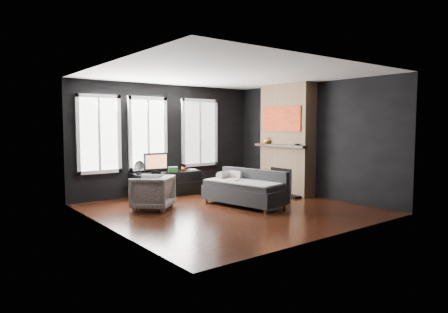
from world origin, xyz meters
TOP-DOWN VIEW (x-y plane):
  - floor at (0.00, 0.00)m, footprint 5.00×5.00m
  - ceiling at (0.00, 0.00)m, footprint 5.00×5.00m
  - wall_back at (0.00, 2.50)m, footprint 5.00×0.02m
  - wall_left at (-2.50, 0.00)m, footprint 0.02×5.00m
  - wall_right at (2.50, 0.00)m, footprint 0.02×5.00m
  - windows at (-0.45, 2.46)m, footprint 4.00×0.16m
  - fireplace at (2.30, 0.60)m, footprint 0.70×1.62m
  - sofa at (0.47, 0.08)m, footprint 1.19×1.90m
  - stripe_pillow at (0.59, 0.51)m, footprint 0.13×0.30m
  - armchair at (-1.23, 0.93)m, footprint 1.01×1.01m
  - media_console at (-0.25, 2.12)m, footprint 1.70×0.57m
  - monitor at (-0.53, 2.11)m, footprint 0.61×0.20m
  - desk_fan at (-0.96, 2.13)m, footprint 0.25×0.25m
  - mug at (0.21, 2.10)m, footprint 0.12×0.10m
  - book at (0.41, 2.14)m, footprint 0.17×0.02m
  - storage_box at (-0.10, 2.07)m, footprint 0.25×0.20m
  - mantel_vase at (2.05, 1.05)m, footprint 0.21×0.22m
  - mantel_clock at (2.05, 0.05)m, footprint 0.14×0.14m

SIDE VIEW (x-z plane):
  - floor at x=0.00m, z-range 0.00..0.00m
  - media_console at x=-0.25m, z-range 0.00..0.58m
  - armchair at x=-1.23m, z-range 0.00..0.76m
  - sofa at x=0.47m, z-range 0.00..0.76m
  - stripe_pillow at x=0.59m, z-range 0.40..0.69m
  - mug at x=0.21m, z-range 0.58..0.69m
  - storage_box at x=-0.10m, z-range 0.58..0.70m
  - book at x=0.41m, z-range 0.58..0.80m
  - desk_fan at x=-0.96m, z-range 0.58..0.90m
  - monitor at x=-0.53m, z-range 0.58..1.11m
  - mantel_clock at x=2.05m, z-range 1.23..1.27m
  - mantel_vase at x=2.05m, z-range 1.23..1.41m
  - wall_back at x=0.00m, z-range 0.00..2.70m
  - wall_left at x=-2.50m, z-range 0.00..2.70m
  - wall_right at x=2.50m, z-range 0.00..2.70m
  - fireplace at x=2.30m, z-range 0.00..2.70m
  - windows at x=-0.45m, z-range 1.50..3.26m
  - ceiling at x=0.00m, z-range 2.70..2.70m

